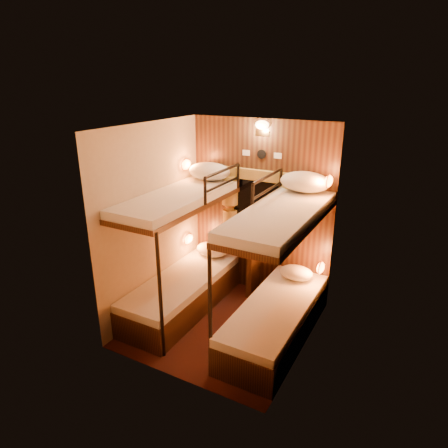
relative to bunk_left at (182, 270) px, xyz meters
The scene contains 22 objects.
floor 0.86m from the bunk_left, ahead, with size 2.10×2.10×0.00m, color #37190F.
ceiling 1.95m from the bunk_left, ahead, with size 2.10×2.10×0.00m, color silver.
wall_back 1.34m from the bunk_left, 56.56° to the left, with size 2.40×2.40×0.00m, color #C6B293.
wall_front 1.44m from the bunk_left, 59.93° to the right, with size 2.40×2.40×0.00m, color #C6B293.
wall_left 0.74m from the bunk_left, 168.93° to the right, with size 2.40×2.40×0.00m, color #C6B293.
wall_right 1.77m from the bunk_left, ahead, with size 2.40×2.40×0.00m, color #C6B293.
back_panel 1.33m from the bunk_left, 56.16° to the left, with size 2.00×0.03×2.40m, color black.
bunk_left is the anchor object (origin of this frame).
bunk_right 1.30m from the bunk_left, ahead, with size 0.72×1.90×1.82m.
window 1.30m from the bunk_left, 55.30° to the left, with size 1.00×0.12×0.79m.
curtains 1.32m from the bunk_left, 54.32° to the left, with size 1.10×0.22×1.00m.
back_fixtures 2.03m from the bunk_left, 55.16° to the left, with size 0.54×0.09×0.48m.
reading_lamps 1.13m from the bunk_left, 44.25° to the left, with size 2.00×0.20×1.25m.
table 1.02m from the bunk_left, 50.33° to the left, with size 0.50×0.34×0.66m.
bottle_left 0.91m from the bunk_left, 53.94° to the left, with size 0.08×0.08×0.26m.
bottle_right 1.09m from the bunk_left, 47.62° to the left, with size 0.06×0.06×0.22m.
sachet_a 1.14m from the bunk_left, 45.72° to the left, with size 0.08×0.06×0.01m, color silver.
sachet_b 1.07m from the bunk_left, 50.07° to the left, with size 0.08×0.06×0.01m, color silver.
pillow_lower_left 0.77m from the bunk_left, 90.16° to the left, with size 0.48×0.34×0.19m, color white.
pillow_lower_right 1.46m from the bunk_left, 27.22° to the left, with size 0.43×0.31×0.17m, color white.
pillow_upper_left 1.35m from the bunk_left, 90.17° to the left, with size 0.59×0.42×0.23m, color white.
pillow_upper_right 1.89m from the bunk_left, 30.32° to the left, with size 0.61×0.43×0.24m, color white.
Camera 1 is at (2.01, -3.70, 2.88)m, focal length 32.00 mm.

